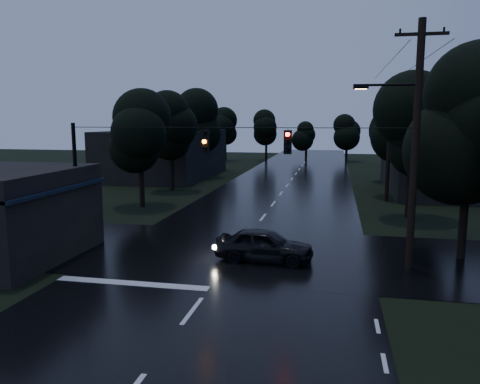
% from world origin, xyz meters
% --- Properties ---
extents(main_road, '(12.00, 120.00, 0.02)m').
position_xyz_m(main_road, '(0.00, 30.00, 0.00)').
color(main_road, black).
rests_on(main_road, ground).
extents(cross_street, '(60.00, 9.00, 0.02)m').
position_xyz_m(cross_street, '(0.00, 12.00, 0.00)').
color(cross_street, black).
rests_on(cross_street, ground).
extents(building_far_right, '(10.00, 14.00, 4.40)m').
position_xyz_m(building_far_right, '(14.00, 34.00, 2.20)').
color(building_far_right, black).
rests_on(building_far_right, ground).
extents(building_far_left, '(10.00, 16.00, 5.00)m').
position_xyz_m(building_far_left, '(-14.00, 40.00, 2.50)').
color(building_far_left, black).
rests_on(building_far_left, ground).
extents(utility_pole_main, '(3.50, 0.30, 10.00)m').
position_xyz_m(utility_pole_main, '(7.41, 11.00, 5.26)').
color(utility_pole_main, black).
rests_on(utility_pole_main, ground).
extents(utility_pole_far, '(2.00, 0.30, 7.50)m').
position_xyz_m(utility_pole_far, '(8.30, 28.00, 3.88)').
color(utility_pole_far, black).
rests_on(utility_pole_far, ground).
extents(anchor_pole_left, '(0.18, 0.18, 6.00)m').
position_xyz_m(anchor_pole_left, '(-7.50, 11.00, 3.00)').
color(anchor_pole_left, black).
rests_on(anchor_pole_left, ground).
extents(span_signals, '(15.00, 0.37, 1.12)m').
position_xyz_m(span_signals, '(0.56, 10.99, 5.24)').
color(span_signals, black).
rests_on(span_signals, ground).
extents(tree_corner_near, '(4.48, 4.48, 9.44)m').
position_xyz_m(tree_corner_near, '(10.00, 13.00, 5.99)').
color(tree_corner_near, black).
rests_on(tree_corner_near, ground).
extents(tree_left_a, '(3.92, 3.92, 8.26)m').
position_xyz_m(tree_left_a, '(-9.00, 22.00, 5.24)').
color(tree_left_a, black).
rests_on(tree_left_a, ground).
extents(tree_left_b, '(4.20, 4.20, 8.85)m').
position_xyz_m(tree_left_b, '(-9.60, 30.00, 5.62)').
color(tree_left_b, black).
rests_on(tree_left_b, ground).
extents(tree_left_c, '(4.48, 4.48, 9.44)m').
position_xyz_m(tree_left_c, '(-10.20, 40.00, 5.99)').
color(tree_left_c, black).
rests_on(tree_left_c, ground).
extents(tree_right_a, '(4.20, 4.20, 8.85)m').
position_xyz_m(tree_right_a, '(9.00, 22.00, 5.62)').
color(tree_right_a, black).
rests_on(tree_right_a, ground).
extents(tree_right_b, '(4.48, 4.48, 9.44)m').
position_xyz_m(tree_right_b, '(9.60, 30.00, 5.99)').
color(tree_right_b, black).
rests_on(tree_right_b, ground).
extents(tree_right_c, '(4.76, 4.76, 10.03)m').
position_xyz_m(tree_right_c, '(10.20, 40.00, 6.37)').
color(tree_right_c, black).
rests_on(tree_right_c, ground).
extents(car, '(4.34, 1.95, 1.45)m').
position_xyz_m(car, '(1.46, 10.90, 0.72)').
color(car, black).
rests_on(car, ground).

